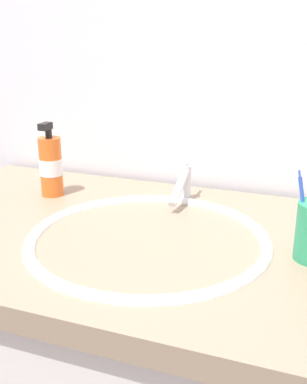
{
  "coord_description": "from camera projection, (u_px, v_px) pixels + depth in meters",
  "views": [
    {
      "loc": [
        0.35,
        -0.83,
        1.23
      ],
      "look_at": [
        0.03,
        0.0,
        0.93
      ],
      "focal_mm": 44.66,
      "sensor_mm": 36.0,
      "label": 1
    }
  ],
  "objects": [
    {
      "name": "tiled_wall_back",
      "position": [
        194.0,
        43.0,
        1.19
      ],
      "size": [
        2.34,
        0.04,
        2.4
      ],
      "primitive_type": "cube",
      "color": "silver",
      "rests_on": "ground"
    },
    {
      "name": "sink_basin",
      "position": [
        148.0,
        257.0,
        0.95
      ],
      "size": [
        0.48,
        0.48,
        0.11
      ],
      "color": "white",
      "rests_on": "vanity_counter"
    },
    {
      "name": "faucet",
      "position": [
        183.0,
        183.0,
        1.13
      ],
      "size": [
        0.02,
        0.15,
        0.1
      ],
      "color": "silver",
      "rests_on": "sink_basin"
    },
    {
      "name": "toothbrush_blue",
      "position": [
        303.0,
        204.0,
        0.84
      ],
      "size": [
        0.04,
        0.01,
        0.17
      ],
      "color": "blue",
      "rests_on": "toothbrush_cup"
    },
    {
      "name": "soap_dispenser",
      "position": [
        51.0,
        166.0,
        1.17
      ],
      "size": [
        0.06,
        0.06,
        0.18
      ],
      "color": "orange",
      "rests_on": "vanity_counter"
    }
  ]
}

